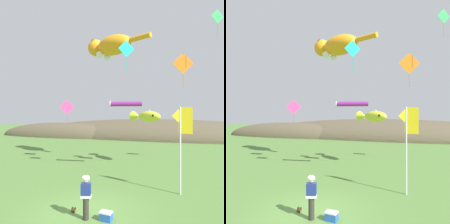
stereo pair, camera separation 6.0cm
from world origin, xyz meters
The scene contains 14 objects.
ground_plane centered at (0.00, 0.00, 0.00)m, with size 120.00×120.00×0.00m, color #517A38.
distant_hill_ridge centered at (-2.61, 29.88, 0.00)m, with size 55.08×12.88×6.49m.
festival_attendant centered at (0.27, -0.52, 0.95)m, with size 0.47×0.36×1.77m.
kite_spool centered at (-0.50, -0.06, 0.11)m, with size 0.14×0.22×0.22m.
picnic_cooler centered at (1.08, -0.36, 0.18)m, with size 0.52×0.37×0.36m.
festival_banner_pole centered at (4.12, 3.47, 3.07)m, with size 0.66×0.08×4.68m.
kite_giant_cat centered at (-1.89, 9.57, 10.20)m, with size 6.16×3.19×1.98m.
kite_fish_windsock centered at (1.23, 9.82, 4.05)m, with size 3.12×2.82×1.02m.
kite_tube_streamer centered at (0.11, 7.04, 5.00)m, with size 2.42×0.71×0.44m.
kite_diamond_teal centered at (0.56, 5.46, 8.60)m, with size 0.97×0.57×2.01m.
kite_diamond_pink centered at (-5.63, 8.72, 4.84)m, with size 1.10×0.74×2.21m.
kite_diamond_gold centered at (3.86, 12.24, 4.04)m, with size 1.12×0.53×2.12m.
kite_diamond_orange centered at (4.18, 7.31, 7.79)m, with size 1.43×0.46×2.39m.
kite_diamond_green centered at (6.28, 6.65, 10.51)m, with size 0.79×0.51×1.82m.
Camera 1 is at (3.89, -8.70, 4.34)m, focal length 35.00 mm.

